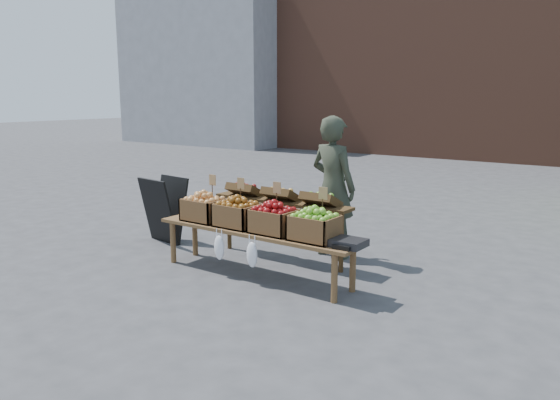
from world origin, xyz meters
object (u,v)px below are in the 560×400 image
Objects in this scene: vendor at (333,187)px; crate_russet_pears at (237,215)px; display_bench at (256,253)px; crate_green_apples at (315,228)px; chalkboard_sign at (164,210)px; crate_golden_apples at (204,210)px; weighing_scale at (349,243)px; crate_red_apples at (274,221)px; back_table at (281,221)px.

crate_russet_pears is (-0.59, -1.26, -0.23)m from vendor.
crate_green_apples is at bearing 0.00° from display_bench.
chalkboard_sign is 2.11m from display_bench.
weighing_scale is (2.08, 0.00, -0.10)m from crate_golden_apples.
chalkboard_sign is (-2.37, -0.82, -0.45)m from vendor.
crate_golden_apples is at bearing 180.00° from crate_green_apples.
crate_golden_apples is at bearing 180.00° from crate_red_apples.
chalkboard_sign is at bearing 166.11° from crate_russet_pears.
vendor is 3.76× the size of crate_golden_apples.
crate_russet_pears is at bearing 180.00° from crate_green_apples.
chalkboard_sign is at bearing 28.15° from vendor.
crate_red_apples is at bearing 180.00° from crate_green_apples.
weighing_scale is at bearing -27.40° from back_table.
vendor is at bearing 87.96° from crate_red_apples.
chalkboard_sign is 1.84m from crate_russet_pears.
back_table is 4.20× the size of crate_golden_apples.
vendor reaches higher than weighing_scale.
crate_green_apples is (0.55, 0.00, 0.00)m from crate_red_apples.
vendor is at bearing 47.64° from crate_golden_apples.
weighing_scale is at bearing 0.00° from display_bench.
display_bench is at bearing 180.00° from crate_red_apples.
crate_russet_pears is 1.00× the size of crate_red_apples.
crate_red_apples is at bearing 180.00° from weighing_scale.
vendor is 1.37m from crate_green_apples.
crate_red_apples is 0.98m from weighing_scale.
back_table is 0.78× the size of display_bench.
crate_golden_apples is 1.65m from crate_green_apples.
crate_green_apples is at bearing 180.00° from weighing_scale.
crate_russet_pears is (-0.28, 0.00, 0.42)m from display_bench.
crate_golden_apples is 0.55m from crate_russet_pears.
crate_russet_pears is (1.78, -0.44, 0.22)m from chalkboard_sign.
weighing_scale is at bearing 135.67° from vendor.
crate_golden_apples is at bearing 180.00° from display_bench.
display_bench is 0.51m from crate_russet_pears.
display_bench is 0.93m from crate_green_apples.
crate_russet_pears is at bearing 0.00° from crate_golden_apples.
back_table is 4.20× the size of crate_russet_pears.
vendor is 1.28m from crate_red_apples.
crate_red_apples is at bearing 97.10° from vendor.
display_bench is 7.94× the size of weighing_scale.
crate_golden_apples is 1.00× the size of crate_red_apples.
vendor is 1.60m from weighing_scale.
crate_red_apples is (0.27, 0.00, 0.42)m from display_bench.
vendor is at bearing 126.54° from weighing_scale.
crate_golden_apples is 2.08m from weighing_scale.
vendor is 5.53× the size of weighing_scale.
crate_golden_apples is at bearing -133.61° from back_table.
chalkboard_sign is 2.92m from crate_green_apples.
crate_russet_pears is 1.47× the size of weighing_scale.
back_table is 4.20× the size of crate_green_apples.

